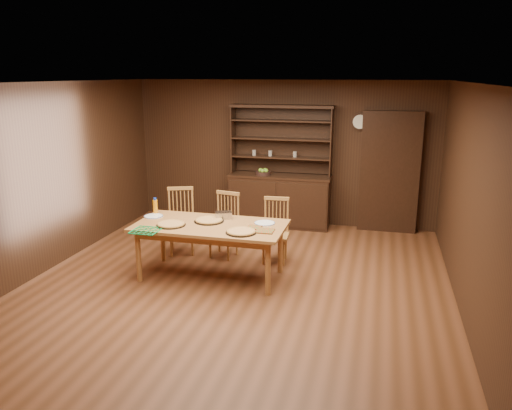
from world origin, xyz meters
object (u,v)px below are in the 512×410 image
(chair_right, at_px, (276,228))
(juice_bottle, at_px, (155,206))
(china_hutch, at_px, (280,193))
(chair_left, at_px, (181,218))
(dining_table, at_px, (210,230))
(chair_center, at_px, (225,222))

(chair_right, relative_size, juice_bottle, 4.01)
(china_hutch, height_order, juice_bottle, china_hutch)
(china_hutch, height_order, chair_right, china_hutch)
(chair_left, bearing_deg, dining_table, -68.44)
(china_hutch, relative_size, juice_bottle, 9.17)
(chair_left, distance_m, chair_center, 0.71)
(dining_table, height_order, chair_right, chair_right)
(china_hutch, distance_m, juice_bottle, 2.69)
(dining_table, relative_size, chair_left, 1.98)
(dining_table, bearing_deg, juice_bottle, 162.77)
(dining_table, bearing_deg, chair_center, 94.21)
(chair_left, bearing_deg, china_hutch, 34.88)
(juice_bottle, bearing_deg, chair_left, 73.91)
(dining_table, xyz_separation_m, chair_center, (-0.06, 0.86, -0.16))
(dining_table, xyz_separation_m, juice_bottle, (-0.93, 0.29, 0.19))
(china_hutch, relative_size, chair_right, 2.29)
(chair_center, relative_size, chair_right, 1.03)
(dining_table, distance_m, juice_bottle, 0.99)
(china_hutch, bearing_deg, dining_table, -99.12)
(china_hutch, bearing_deg, juice_bottle, -120.23)
(dining_table, distance_m, chair_right, 1.12)
(china_hutch, height_order, chair_center, china_hutch)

